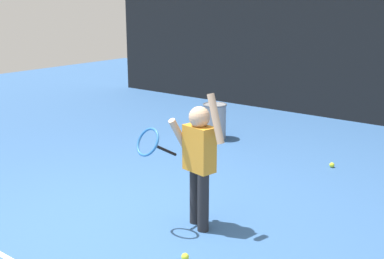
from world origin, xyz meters
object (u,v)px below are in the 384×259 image
(tennis_ball_4, at_px, (185,257))
(ball_hopper, at_px, (215,121))
(tennis_ball_5, at_px, (332,165))
(tennis_ball_2, at_px, (204,118))
(tennis_player, at_px, (197,156))

(tennis_ball_4, bearing_deg, ball_hopper, 121.60)
(tennis_ball_4, xyz_separation_m, tennis_ball_5, (0.04, 3.06, 0.00))
(tennis_ball_2, relative_size, tennis_ball_5, 1.00)
(tennis_player, relative_size, tennis_ball_2, 20.46)
(tennis_ball_2, bearing_deg, tennis_ball_5, -20.08)
(tennis_player, relative_size, ball_hopper, 2.40)
(tennis_ball_2, distance_m, tennis_ball_5, 3.10)
(ball_hopper, bearing_deg, tennis_ball_5, -5.20)
(ball_hopper, bearing_deg, tennis_ball_4, -58.40)
(tennis_player, xyz_separation_m, ball_hopper, (-1.68, 2.67, -0.44))
(tennis_player, relative_size, tennis_ball_4, 20.46)
(tennis_player, height_order, tennis_ball_2, tennis_player)
(tennis_ball_4, bearing_deg, tennis_ball_5, 89.17)
(ball_hopper, relative_size, tennis_ball_5, 8.52)
(tennis_ball_5, bearing_deg, tennis_ball_2, 159.92)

